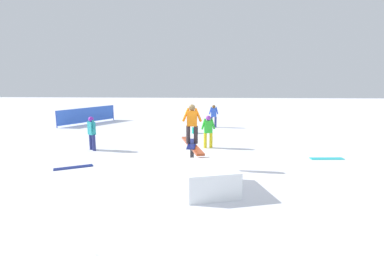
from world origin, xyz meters
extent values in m
plane|color=white|center=(0.00, 0.00, 0.00)|extent=(60.00, 60.00, 0.00)
cylinder|color=black|center=(0.00, 0.00, 0.42)|extent=(0.14, 0.14, 0.83)
cube|color=#A53F1E|center=(0.00, 0.00, 0.87)|extent=(2.64, 0.93, 0.08)
cube|color=white|center=(-2.09, -0.54, 0.39)|extent=(2.12, 1.90, 0.78)
cube|color=navy|center=(0.00, 0.00, 0.93)|extent=(1.56, 0.34, 0.03)
cylinder|color=#30272A|center=(-0.01, -0.14, 1.27)|extent=(0.15, 0.15, 0.64)
cylinder|color=#30272A|center=(0.01, 0.14, 1.27)|extent=(0.15, 0.15, 0.64)
cube|color=orange|center=(0.00, 0.00, 1.87)|extent=(0.23, 0.36, 0.56)
cylinder|color=orange|center=(-0.01, -0.22, 1.99)|extent=(0.10, 0.29, 0.51)
cylinder|color=orange|center=(0.01, 0.22, 1.99)|extent=(0.10, 0.29, 0.51)
sphere|color=brown|center=(0.00, 0.00, 2.26)|extent=(0.23, 0.23, 0.23)
cylinder|color=gold|center=(3.00, -0.50, 0.36)|extent=(0.15, 0.15, 0.72)
cylinder|color=gold|center=(3.07, -0.77, 0.36)|extent=(0.15, 0.15, 0.72)
cube|color=green|center=(3.04, -0.64, 1.01)|extent=(0.29, 0.40, 0.58)
cylinder|color=green|center=(2.98, -0.42, 1.14)|extent=(0.14, 0.25, 0.52)
cylinder|color=green|center=(3.09, -0.86, 1.14)|extent=(0.14, 0.25, 0.52)
sphere|color=purple|center=(3.04, -0.64, 1.41)|extent=(0.23, 0.23, 0.23)
cylinder|color=navy|center=(8.30, -0.94, 0.34)|extent=(0.14, 0.14, 0.68)
cylinder|color=navy|center=(8.32, -1.20, 0.34)|extent=(0.14, 0.14, 0.68)
cube|color=blue|center=(8.31, -1.07, 0.95)|extent=(0.22, 0.34, 0.54)
cylinder|color=blue|center=(8.30, -0.86, 1.08)|extent=(0.10, 0.21, 0.48)
cylinder|color=blue|center=(8.32, -1.27, 1.08)|extent=(0.10, 0.21, 0.48)
sphere|color=brown|center=(8.31, -1.07, 1.33)|extent=(0.21, 0.21, 0.21)
cylinder|color=navy|center=(2.33, 4.51, 0.36)|extent=(0.15, 0.15, 0.73)
cylinder|color=navy|center=(2.51, 4.71, 0.36)|extent=(0.15, 0.15, 0.73)
cube|color=teal|center=(2.42, 4.61, 1.02)|extent=(0.40, 0.41, 0.58)
cylinder|color=teal|center=(2.27, 4.44, 1.15)|extent=(0.22, 0.23, 0.52)
cylinder|color=teal|center=(2.57, 4.78, 1.15)|extent=(0.22, 0.23, 0.52)
sphere|color=purple|center=(2.42, 4.61, 1.42)|extent=(0.23, 0.23, 0.23)
cube|color=#1CBFC3|center=(1.39, -5.48, 0.01)|extent=(0.35, 1.36, 0.02)
cube|color=navy|center=(-0.12, 4.41, 0.01)|extent=(0.83, 1.35, 0.02)
cube|color=#12A087|center=(6.36, 0.07, 0.17)|extent=(0.30, 0.35, 0.34)
cylinder|color=blue|center=(11.01, 6.22, 0.55)|extent=(0.06, 0.06, 1.10)
cylinder|color=blue|center=(7.64, 8.83, 0.55)|extent=(0.06, 0.06, 1.10)
cube|color=blue|center=(9.33, 7.53, 0.61)|extent=(3.38, 2.62, 0.99)
camera|label=1|loc=(-10.60, -0.39, 3.52)|focal=28.00mm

